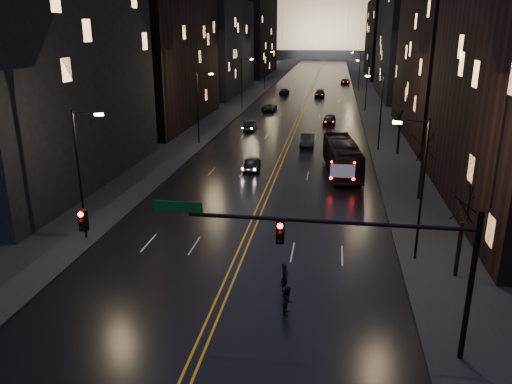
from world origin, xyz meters
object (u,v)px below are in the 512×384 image
at_px(traffic_signal, 337,246).
at_px(oncoming_car_b, 250,125).
at_px(bus, 342,157).
at_px(pedestrian_b, 288,300).
at_px(oncoming_car_a, 252,163).
at_px(pedestrian_a, 285,277).
at_px(receding_car_a, 307,140).

bearing_deg(traffic_signal, oncoming_car_b, 103.61).
bearing_deg(bus, oncoming_car_b, 115.84).
bearing_deg(pedestrian_b, traffic_signal, -135.30).
xyz_separation_m(bus, oncoming_car_a, (-9.07, -0.67, -0.90)).
bearing_deg(pedestrian_a, oncoming_car_b, 31.10).
bearing_deg(pedestrian_b, oncoming_car_a, 18.02).
height_order(traffic_signal, bus, traffic_signal).
distance_m(traffic_signal, receding_car_a, 41.36).
bearing_deg(traffic_signal, receding_car_a, 94.75).
distance_m(traffic_signal, pedestrian_b, 5.56).
xyz_separation_m(bus, pedestrian_a, (-3.29, -24.82, -0.81)).
relative_size(traffic_signal, oncoming_car_b, 3.87).
relative_size(pedestrian_a, pedestrian_b, 1.08).
distance_m(oncoming_car_b, pedestrian_a, 45.90).
bearing_deg(pedestrian_b, oncoming_car_b, 16.68).
height_order(oncoming_car_b, pedestrian_a, pedestrian_a).
bearing_deg(oncoming_car_a, receding_car_a, -118.51).
height_order(traffic_signal, receding_car_a, traffic_signal).
height_order(traffic_signal, pedestrian_b, traffic_signal).
height_order(oncoming_car_a, oncoming_car_b, oncoming_car_b).
relative_size(bus, receding_car_a, 2.46).
bearing_deg(receding_car_a, bus, -70.58).
bearing_deg(pedestrian_a, pedestrian_b, -151.09).
xyz_separation_m(traffic_signal, bus, (0.66, 29.83, -3.47)).
height_order(receding_car_a, pedestrian_b, receding_car_a).
relative_size(bus, oncoming_car_a, 2.73).
xyz_separation_m(oncoming_car_a, pedestrian_b, (6.17, -26.48, 0.04)).
relative_size(oncoming_car_a, pedestrian_b, 2.79).
relative_size(oncoming_car_b, pedestrian_a, 2.70).
distance_m(traffic_signal, oncoming_car_b, 51.54).
xyz_separation_m(oncoming_car_a, pedestrian_a, (5.78, -24.15, 0.10)).
bearing_deg(bus, traffic_signal, -97.85).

